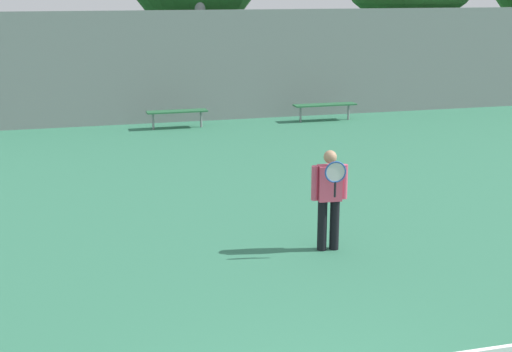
% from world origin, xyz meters
% --- Properties ---
extents(tennis_player, '(0.54, 0.42, 1.51)m').
position_xyz_m(tennis_player, '(1.55, 4.84, 0.84)').
color(tennis_player, black).
rests_on(tennis_player, ground_plane).
extents(bench_courtside_near, '(1.66, 0.40, 0.49)m').
position_xyz_m(bench_courtside_near, '(0.90, 14.72, 0.44)').
color(bench_courtside_near, '#28663D').
rests_on(bench_courtside_near, ground_plane).
extents(bench_courtside_far, '(1.84, 0.40, 0.49)m').
position_xyz_m(bench_courtside_far, '(5.20, 14.72, 0.45)').
color(bench_courtside_far, '#28663D').
rests_on(bench_courtside_far, ground_plane).
extents(back_fence, '(29.27, 0.06, 3.14)m').
position_xyz_m(back_fence, '(0.00, 15.68, 1.57)').
color(back_fence, gray).
rests_on(back_fence, ground_plane).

